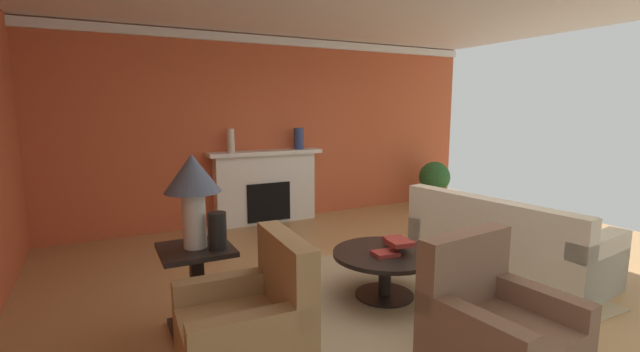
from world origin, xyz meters
name	(u,v)px	position (x,y,z in m)	size (l,w,h in m)	color
ground_plane	(386,284)	(0.00, 0.00, 0.00)	(8.88, 8.88, 0.00)	tan
wall_fireplace	(274,130)	(0.00, 3.10, 1.45)	(7.43, 0.12, 2.91)	#C65633
crown_moulding	(275,41)	(0.00, 3.02, 2.83)	(7.43, 0.08, 0.12)	white
area_rug	(384,296)	(-0.19, -0.23, 0.01)	(3.59, 2.52, 0.01)	tan
fireplace	(266,189)	(-0.24, 2.89, 0.54)	(1.80, 0.35, 1.15)	white
sofa	(502,244)	(1.40, -0.25, 0.30)	(1.16, 2.20, 0.85)	beige
armchair_near_window	(248,332)	(-1.73, -0.81, 0.31)	(0.83, 0.83, 0.95)	#9E7A4C
armchair_facing_fireplace	(496,336)	(-0.29, -1.62, 0.31)	(0.88, 0.88, 0.95)	brown
coffee_table	(385,263)	(-0.19, -0.23, 0.34)	(1.00, 1.00, 0.45)	black
side_table	(197,283)	(-1.91, -0.03, 0.40)	(0.56, 0.56, 0.70)	black
table_lamp	(193,183)	(-1.91, -0.03, 1.22)	(0.44, 0.44, 0.75)	beige
vase_mantel_right	(299,139)	(0.31, 2.84, 1.32)	(0.16, 0.16, 0.34)	navy
vase_on_side_table	(217,231)	(-1.76, -0.15, 0.85)	(0.14, 0.14, 0.29)	black
vase_mantel_left	(231,141)	(-0.79, 2.84, 1.32)	(0.11, 0.11, 0.35)	beige
book_red_cover	(385,253)	(-0.25, -0.31, 0.47)	(0.23, 0.18, 0.04)	maroon
book_art_folio	(395,241)	(-0.01, -0.15, 0.51)	(0.20, 0.20, 0.05)	maroon
book_small_novel	(401,243)	(-0.11, -0.35, 0.56)	(0.21, 0.19, 0.04)	maroon
potted_plant	(434,180)	(2.88, 2.51, 0.49)	(0.56, 0.56, 0.83)	#BCB29E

